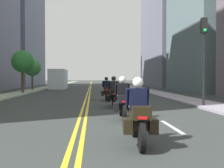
{
  "coord_description": "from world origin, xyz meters",
  "views": [
    {
      "loc": [
        0.39,
        -0.61,
        1.58
      ],
      "look_at": [
        1.28,
        11.8,
        1.3
      ],
      "focal_mm": 43.6,
      "sensor_mm": 36.0,
      "label": 1
    }
  ],
  "objects_px": {
    "traffic_light_near": "(204,46)",
    "street_tree_0": "(23,62)",
    "motorcycle_3": "(106,91)",
    "motorcycle_0": "(138,117)",
    "motorcycle_1": "(123,102)",
    "street_tree_1": "(32,68)",
    "motorcycle_2": "(114,95)",
    "parked_truck": "(59,80)"
  },
  "relations": [
    {
      "from": "traffic_light_near",
      "to": "street_tree_0",
      "type": "bearing_deg",
      "value": 133.24
    },
    {
      "from": "motorcycle_3",
      "to": "parked_truck",
      "type": "xyz_separation_m",
      "value": [
        -5.86,
        20.78,
        0.61
      ]
    },
    {
      "from": "motorcycle_0",
      "to": "motorcycle_2",
      "type": "bearing_deg",
      "value": 92.53
    },
    {
      "from": "motorcycle_1",
      "to": "motorcycle_2",
      "type": "bearing_deg",
      "value": 91.29
    },
    {
      "from": "traffic_light_near",
      "to": "parked_truck",
      "type": "relative_size",
      "value": 0.73
    },
    {
      "from": "motorcycle_0",
      "to": "motorcycle_2",
      "type": "relative_size",
      "value": 0.96
    },
    {
      "from": "motorcycle_3",
      "to": "street_tree_1",
      "type": "height_order",
      "value": "street_tree_1"
    },
    {
      "from": "motorcycle_2",
      "to": "parked_truck",
      "type": "xyz_separation_m",
      "value": [
        -6.03,
        25.23,
        0.59
      ]
    },
    {
      "from": "motorcycle_2",
      "to": "parked_truck",
      "type": "distance_m",
      "value": 25.95
    },
    {
      "from": "motorcycle_0",
      "to": "parked_truck",
      "type": "relative_size",
      "value": 0.34
    },
    {
      "from": "motorcycle_2",
      "to": "traffic_light_near",
      "type": "bearing_deg",
      "value": -4.99
    },
    {
      "from": "motorcycle_0",
      "to": "street_tree_1",
      "type": "xyz_separation_m",
      "value": [
        -8.6,
        28.35,
        2.22
      ]
    },
    {
      "from": "motorcycle_1",
      "to": "motorcycle_3",
      "type": "distance_m",
      "value": 8.76
    },
    {
      "from": "motorcycle_2",
      "to": "traffic_light_near",
      "type": "distance_m",
      "value": 5.44
    },
    {
      "from": "traffic_light_near",
      "to": "street_tree_0",
      "type": "relative_size",
      "value": 1.1
    },
    {
      "from": "motorcycle_3",
      "to": "street_tree_1",
      "type": "bearing_deg",
      "value": 119.9
    },
    {
      "from": "motorcycle_1",
      "to": "street_tree_1",
      "type": "relative_size",
      "value": 0.57
    },
    {
      "from": "parked_truck",
      "to": "motorcycle_2",
      "type": "bearing_deg",
      "value": -76.56
    },
    {
      "from": "motorcycle_0",
      "to": "street_tree_1",
      "type": "bearing_deg",
      "value": 109.9
    },
    {
      "from": "motorcycle_2",
      "to": "motorcycle_3",
      "type": "xyz_separation_m",
      "value": [
        -0.17,
        4.46,
        -0.01
      ]
    },
    {
      "from": "motorcycle_0",
      "to": "motorcycle_3",
      "type": "relative_size",
      "value": 1.04
    },
    {
      "from": "motorcycle_1",
      "to": "street_tree_0",
      "type": "xyz_separation_m",
      "value": [
        -8.1,
        17.41,
        2.52
      ]
    },
    {
      "from": "street_tree_1",
      "to": "motorcycle_0",
      "type": "bearing_deg",
      "value": -73.13
    },
    {
      "from": "traffic_light_near",
      "to": "street_tree_0",
      "type": "distance_m",
      "value": 18.75
    },
    {
      "from": "traffic_light_near",
      "to": "street_tree_1",
      "type": "bearing_deg",
      "value": 123.04
    },
    {
      "from": "motorcycle_0",
      "to": "motorcycle_2",
      "type": "height_order",
      "value": "motorcycle_2"
    },
    {
      "from": "motorcycle_1",
      "to": "street_tree_1",
      "type": "xyz_separation_m",
      "value": [
        -8.67,
        24.39,
        2.2
      ]
    },
    {
      "from": "street_tree_0",
      "to": "street_tree_1",
      "type": "bearing_deg",
      "value": 94.69
    },
    {
      "from": "motorcycle_0",
      "to": "street_tree_1",
      "type": "distance_m",
      "value": 29.71
    },
    {
      "from": "motorcycle_3",
      "to": "motorcycle_0",
      "type": "bearing_deg",
      "value": -88.2
    },
    {
      "from": "motorcycle_3",
      "to": "parked_truck",
      "type": "distance_m",
      "value": 21.59
    },
    {
      "from": "motorcycle_1",
      "to": "motorcycle_3",
      "type": "height_order",
      "value": "motorcycle_3"
    },
    {
      "from": "parked_truck",
      "to": "motorcycle_3",
      "type": "bearing_deg",
      "value": -74.26
    },
    {
      "from": "traffic_light_near",
      "to": "motorcycle_1",
      "type": "bearing_deg",
      "value": -141.68
    },
    {
      "from": "parked_truck",
      "to": "motorcycle_1",
      "type": "bearing_deg",
      "value": -78.46
    },
    {
      "from": "traffic_light_near",
      "to": "street_tree_1",
      "type": "relative_size",
      "value": 1.19
    },
    {
      "from": "motorcycle_0",
      "to": "street_tree_1",
      "type": "height_order",
      "value": "street_tree_1"
    },
    {
      "from": "motorcycle_1",
      "to": "parked_truck",
      "type": "xyz_separation_m",
      "value": [
        -6.03,
        29.54,
        0.6
      ]
    },
    {
      "from": "motorcycle_0",
      "to": "street_tree_0",
      "type": "bearing_deg",
      "value": 113.61
    },
    {
      "from": "motorcycle_3",
      "to": "traffic_light_near",
      "type": "xyz_separation_m",
      "value": [
        4.92,
        -5.01,
        2.6
      ]
    },
    {
      "from": "motorcycle_1",
      "to": "street_tree_1",
      "type": "distance_m",
      "value": 25.98
    },
    {
      "from": "motorcycle_3",
      "to": "traffic_light_near",
      "type": "distance_m",
      "value": 7.49
    }
  ]
}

